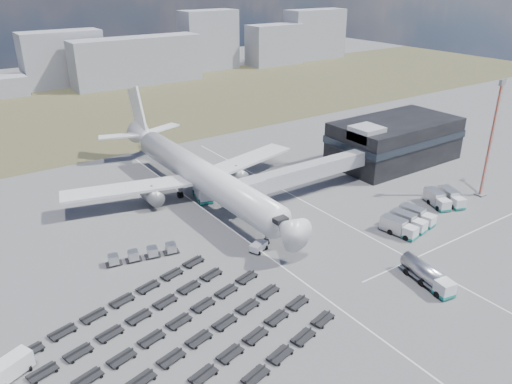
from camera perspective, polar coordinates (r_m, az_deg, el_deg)
ground at (r=77.24m, az=5.13°, el=-8.70°), size 420.00×420.00×0.00m
grass_strip at (r=170.06m, az=-19.39°, el=8.45°), size 420.00×90.00×0.01m
lane_markings at (r=84.84m, az=8.96°, el=-5.70°), size 47.12×110.00×0.01m
terminal at (r=121.83m, az=15.52°, el=5.72°), size 30.40×16.40×11.00m
jet_bridge at (r=98.03m, az=4.83°, el=2.00°), size 30.30×3.80×7.05m
airliner at (r=98.99m, az=-6.75°, el=2.28°), size 51.59×64.53×17.62m
skyline at (r=206.05m, az=-22.82°, el=13.18°), size 308.07×25.79×25.84m
fuel_tanker at (r=76.85m, az=18.98°, el=-8.94°), size 3.87×9.49×2.98m
pushback_tug at (r=81.09m, az=0.29°, el=-6.30°), size 3.49×2.74×1.40m
utility_van at (r=64.71m, az=-26.19°, el=-17.58°), size 4.99×3.74×2.41m
catering_truck at (r=99.34m, az=-6.16°, el=0.06°), size 4.36×7.13×3.05m
service_trucks_near at (r=91.50m, az=17.00°, el=-3.21°), size 9.52×7.84×2.59m
service_trucks_far at (r=102.81m, az=20.72°, el=-0.67°), size 7.33×7.96×2.61m
uld_row at (r=80.73m, az=-12.81°, el=-6.91°), size 11.54×3.72×1.59m
baggage_dollies at (r=63.95m, az=-9.21°, el=-16.47°), size 37.93×31.99×0.79m
floodlight_mast at (r=106.90m, az=25.28°, el=5.41°), size 2.23×1.80×23.36m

